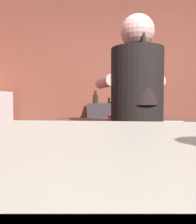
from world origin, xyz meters
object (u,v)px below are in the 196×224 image
(bartender, at_px, (137,123))
(bottle_hot_sauce, at_px, (127,97))
(mixing_bowl, at_px, (117,117))
(bottle_olive_oil, at_px, (95,98))
(bottle_vinegar, at_px, (118,96))
(chefs_knife, at_px, (168,121))

(bartender, relative_size, bottle_hot_sauce, 7.08)
(mixing_bowl, bearing_deg, bartender, -75.76)
(mixing_bowl, height_order, bottle_olive_oil, bottle_olive_oil)
(bottle_olive_oil, bearing_deg, mixing_bowl, -73.44)
(bottle_olive_oil, relative_size, bottle_hot_sauce, 0.78)
(bartender, relative_size, bottle_vinegar, 6.58)
(chefs_knife, relative_size, bottle_olive_oil, 1.30)
(bartender, distance_m, bottle_olive_oil, 1.78)
(bottle_vinegar, bearing_deg, bottle_hot_sauce, -49.33)
(chefs_knife, bearing_deg, bottle_olive_oil, 121.07)
(mixing_bowl, distance_m, chefs_knife, 0.45)
(mixing_bowl, height_order, bottle_vinegar, bottle_vinegar)
(bartender, height_order, chefs_knife, bartender)
(bartender, xyz_separation_m, bottle_hot_sauce, (-0.04, 1.63, 0.20))
(bartender, distance_m, bottle_vinegar, 1.79)
(chefs_knife, xyz_separation_m, bottle_hot_sauce, (-0.32, 1.22, 0.22))
(bottle_vinegar, bearing_deg, bottle_olive_oil, -168.88)
(bartender, relative_size, chefs_knife, 6.96)
(bartender, distance_m, mixing_bowl, 0.59)
(chefs_knife, bearing_deg, bottle_hot_sauce, 105.44)
(chefs_knife, height_order, bottle_olive_oil, bottle_olive_oil)
(chefs_knife, xyz_separation_m, bottle_olive_oil, (-0.76, 1.30, 0.20))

